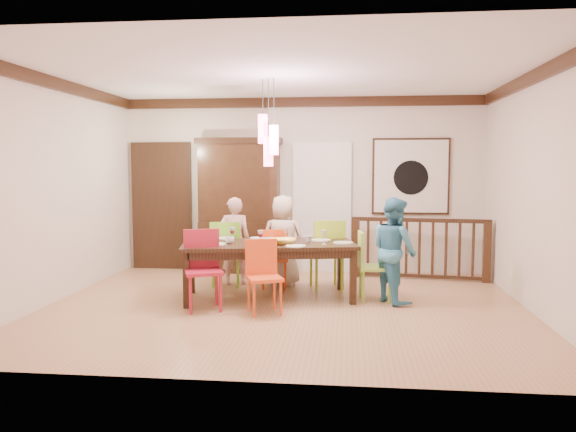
# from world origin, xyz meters

# --- Properties ---
(floor) EXTENTS (6.00, 6.00, 0.00)m
(floor) POSITION_xyz_m (0.00, 0.00, 0.00)
(floor) COLOR #AD7B54
(floor) RESTS_ON ground
(ceiling) EXTENTS (6.00, 6.00, 0.00)m
(ceiling) POSITION_xyz_m (0.00, 0.00, 2.90)
(ceiling) COLOR white
(ceiling) RESTS_ON wall_back
(wall_back) EXTENTS (6.00, 0.00, 6.00)m
(wall_back) POSITION_xyz_m (0.00, 2.50, 1.45)
(wall_back) COLOR beige
(wall_back) RESTS_ON floor
(wall_left) EXTENTS (0.00, 5.00, 5.00)m
(wall_left) POSITION_xyz_m (-3.00, 0.00, 1.45)
(wall_left) COLOR beige
(wall_left) RESTS_ON floor
(wall_right) EXTENTS (0.00, 5.00, 5.00)m
(wall_right) POSITION_xyz_m (3.00, 0.00, 1.45)
(wall_right) COLOR beige
(wall_right) RESTS_ON floor
(crown_molding) EXTENTS (6.00, 5.00, 0.16)m
(crown_molding) POSITION_xyz_m (0.00, 0.00, 2.82)
(crown_molding) COLOR black
(crown_molding) RESTS_ON wall_back
(panel_door) EXTENTS (1.04, 0.07, 2.24)m
(panel_door) POSITION_xyz_m (-2.40, 2.45, 1.05)
(panel_door) COLOR black
(panel_door) RESTS_ON wall_back
(white_doorway) EXTENTS (0.97, 0.05, 2.22)m
(white_doorway) POSITION_xyz_m (0.35, 2.46, 1.05)
(white_doorway) COLOR silver
(white_doorway) RESTS_ON wall_back
(painting) EXTENTS (1.25, 0.06, 1.25)m
(painting) POSITION_xyz_m (1.80, 2.46, 1.60)
(painting) COLOR black
(painting) RESTS_ON wall_back
(pendant_cluster) EXTENTS (0.27, 0.21, 1.14)m
(pendant_cluster) POSITION_xyz_m (-0.26, 0.43, 2.11)
(pendant_cluster) COLOR #FF4C72
(pendant_cluster) RESTS_ON ceiling
(dining_table) EXTENTS (2.42, 1.46, 0.75)m
(dining_table) POSITION_xyz_m (-0.26, 0.43, 0.67)
(dining_table) COLOR black
(dining_table) RESTS_ON floor
(chair_far_left) EXTENTS (0.51, 0.51, 0.97)m
(chair_far_left) POSITION_xyz_m (-1.01, 1.16, 0.55)
(chair_far_left) COLOR #77CC2D
(chair_far_left) RESTS_ON floor
(chair_far_mid) EXTENTS (0.46, 0.46, 0.87)m
(chair_far_mid) POSITION_xyz_m (-0.29, 1.10, 0.50)
(chair_far_mid) COLOR red
(chair_far_mid) RESTS_ON floor
(chair_far_right) EXTENTS (0.56, 0.56, 1.00)m
(chair_far_right) POSITION_xyz_m (0.48, 1.14, 0.58)
(chair_far_right) COLOR #9BC426
(chair_far_right) RESTS_ON floor
(chair_near_left) EXTENTS (0.57, 0.57, 0.98)m
(chair_near_left) POSITION_xyz_m (-0.97, -0.27, 0.56)
(chair_near_left) COLOR #AD192D
(chair_near_left) RESTS_ON floor
(chair_near_mid) EXTENTS (0.51, 0.51, 0.88)m
(chair_near_mid) POSITION_xyz_m (-0.20, -0.34, 0.50)
(chair_near_mid) COLOR #E54B1B
(chair_near_mid) RESTS_ON floor
(chair_end_right) EXTENTS (0.44, 0.44, 0.91)m
(chair_end_right) POSITION_xyz_m (1.14, 0.45, 0.52)
(chair_end_right) COLOR #93C73C
(chair_end_right) RESTS_ON floor
(china_hutch) EXTENTS (1.41, 0.46, 2.23)m
(china_hutch) POSITION_xyz_m (-1.02, 2.30, 1.12)
(china_hutch) COLOR black
(china_hutch) RESTS_ON floor
(balustrade) EXTENTS (2.13, 0.36, 0.96)m
(balustrade) POSITION_xyz_m (1.90, 1.95, 0.50)
(balustrade) COLOR black
(balustrade) RESTS_ON floor
(person_far_left) EXTENTS (0.53, 0.41, 1.31)m
(person_far_left) POSITION_xyz_m (-0.89, 1.25, 0.65)
(person_far_left) COLOR beige
(person_far_left) RESTS_ON floor
(person_far_mid) EXTENTS (0.66, 0.43, 1.35)m
(person_far_mid) POSITION_xyz_m (-0.17, 1.27, 0.67)
(person_far_mid) COLOR #C5AD94
(person_far_mid) RESTS_ON floor
(person_end_right) EXTENTS (0.77, 0.83, 1.37)m
(person_end_right) POSITION_xyz_m (1.39, 0.39, 0.68)
(person_end_right) COLOR teal
(person_end_right) RESTS_ON floor
(serving_bowl) EXTENTS (0.39, 0.39, 0.08)m
(serving_bowl) POSITION_xyz_m (-0.04, 0.30, 0.79)
(serving_bowl) COLOR yellow
(serving_bowl) RESTS_ON dining_table
(small_bowl) EXTENTS (0.20, 0.20, 0.06)m
(small_bowl) POSITION_xyz_m (-0.43, 0.48, 0.78)
(small_bowl) COLOR white
(small_bowl) RESTS_ON dining_table
(cup_left) EXTENTS (0.15, 0.15, 0.09)m
(cup_left) POSITION_xyz_m (-0.76, 0.29, 0.80)
(cup_left) COLOR silver
(cup_left) RESTS_ON dining_table
(cup_right) EXTENTS (0.11, 0.11, 0.08)m
(cup_right) POSITION_xyz_m (0.25, 0.56, 0.79)
(cup_right) COLOR silver
(cup_right) RESTS_ON dining_table
(plate_far_left) EXTENTS (0.26, 0.26, 0.01)m
(plate_far_left) POSITION_xyz_m (-0.94, 0.77, 0.76)
(plate_far_left) COLOR white
(plate_far_left) RESTS_ON dining_table
(plate_far_mid) EXTENTS (0.26, 0.26, 0.01)m
(plate_far_mid) POSITION_xyz_m (-0.28, 0.76, 0.76)
(plate_far_mid) COLOR white
(plate_far_mid) RESTS_ON dining_table
(plate_far_right) EXTENTS (0.26, 0.26, 0.01)m
(plate_far_right) POSITION_xyz_m (0.43, 0.71, 0.76)
(plate_far_right) COLOR white
(plate_far_right) RESTS_ON dining_table
(plate_near_left) EXTENTS (0.26, 0.26, 0.01)m
(plate_near_left) POSITION_xyz_m (-0.92, 0.17, 0.76)
(plate_near_left) COLOR white
(plate_near_left) RESTS_ON dining_table
(plate_near_mid) EXTENTS (0.26, 0.26, 0.01)m
(plate_near_mid) POSITION_xyz_m (0.13, 0.09, 0.76)
(plate_near_mid) COLOR white
(plate_near_mid) RESTS_ON dining_table
(plate_end_right) EXTENTS (0.26, 0.26, 0.01)m
(plate_end_right) POSITION_xyz_m (0.72, 0.47, 0.76)
(plate_end_right) COLOR white
(plate_end_right) RESTS_ON dining_table
(wine_glass_a) EXTENTS (0.08, 0.08, 0.19)m
(wine_glass_a) POSITION_xyz_m (-0.77, 0.54, 0.84)
(wine_glass_a) COLOR #590C19
(wine_glass_a) RESTS_ON dining_table
(wine_glass_b) EXTENTS (0.08, 0.08, 0.19)m
(wine_glass_b) POSITION_xyz_m (-0.06, 0.60, 0.84)
(wine_glass_b) COLOR silver
(wine_glass_b) RESTS_ON dining_table
(wine_glass_c) EXTENTS (0.08, 0.08, 0.19)m
(wine_glass_c) POSITION_xyz_m (-0.33, 0.19, 0.84)
(wine_glass_c) COLOR #590C19
(wine_glass_c) RESTS_ON dining_table
(wine_glass_d) EXTENTS (0.08, 0.08, 0.19)m
(wine_glass_d) POSITION_xyz_m (0.48, 0.31, 0.84)
(wine_glass_d) COLOR silver
(wine_glass_d) RESTS_ON dining_table
(napkin) EXTENTS (0.18, 0.14, 0.01)m
(napkin) POSITION_xyz_m (-0.33, 0.08, 0.76)
(napkin) COLOR #D83359
(napkin) RESTS_ON dining_table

